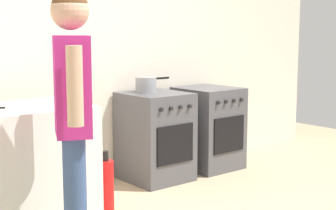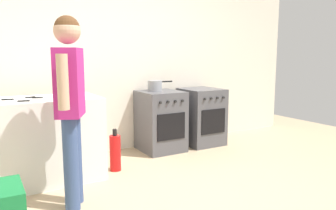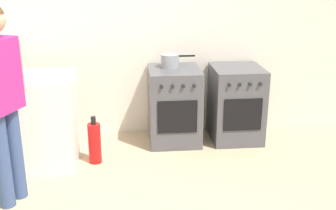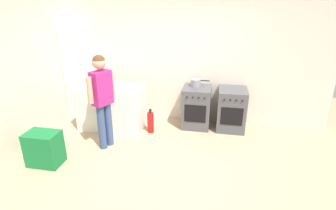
{
  "view_description": "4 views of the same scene",
  "coord_description": "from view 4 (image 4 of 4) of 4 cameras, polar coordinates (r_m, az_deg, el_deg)",
  "views": [
    {
      "loc": [
        -2.64,
        -2.26,
        1.44
      ],
      "look_at": [
        -0.05,
        0.9,
        0.85
      ],
      "focal_mm": 55.0,
      "sensor_mm": 36.0,
      "label": 1
    },
    {
      "loc": [
        -1.84,
        -2.43,
        1.34
      ],
      "look_at": [
        0.1,
        0.92,
        0.76
      ],
      "focal_mm": 35.0,
      "sensor_mm": 36.0,
      "label": 2
    },
    {
      "loc": [
        -0.16,
        -2.89,
        1.95
      ],
      "look_at": [
        0.18,
        0.61,
        0.76
      ],
      "focal_mm": 45.0,
      "sensor_mm": 36.0,
      "label": 3
    },
    {
      "loc": [
        0.72,
        -3.49,
        2.48
      ],
      "look_at": [
        -0.07,
        0.61,
        0.81
      ],
      "focal_mm": 28.0,
      "sensor_mm": 36.0,
      "label": 4
    }
  ],
  "objects": [
    {
      "name": "recycling_crate_upper",
      "position": [
        4.63,
        -25.61,
        -7.06
      ],
      "size": [
        0.52,
        0.36,
        0.28
      ],
      "primitive_type": "cube",
      "color": "#197238",
      "rests_on": "recycling_crate_lower"
    },
    {
      "name": "knife_utility",
      "position": [
        5.47,
        -12.94,
        4.41
      ],
      "size": [
        0.25,
        0.12,
        0.01
      ],
      "color": "silver",
      "rests_on": "counter_unit"
    },
    {
      "name": "knife_chef",
      "position": [
        5.31,
        -11.37,
        4.02
      ],
      "size": [
        0.29,
        0.16,
        0.01
      ],
      "color": "silver",
      "rests_on": "counter_unit"
    },
    {
      "name": "oven_right",
      "position": [
        5.48,
        13.63,
        -0.93
      ],
      "size": [
        0.56,
        0.62,
        0.85
      ],
      "color": "#4C4C51",
      "rests_on": "ground"
    },
    {
      "name": "fire_extinguisher",
      "position": [
        5.27,
        -3.82,
        -3.77
      ],
      "size": [
        0.13,
        0.13,
        0.5
      ],
      "color": "red",
      "rests_on": "ground"
    },
    {
      "name": "counter_unit",
      "position": [
        5.52,
        -11.98,
        -0.36
      ],
      "size": [
        1.3,
        0.7,
        0.9
      ],
      "primitive_type": "cube",
      "color": "silver",
      "rests_on": "ground"
    },
    {
      "name": "knife_paring",
      "position": [
        5.28,
        -14.69,
        3.64
      ],
      "size": [
        0.21,
        0.06,
        0.01
      ],
      "color": "silver",
      "rests_on": "counter_unit"
    },
    {
      "name": "larder_cabinet",
      "position": [
        6.17,
        -18.92,
        6.67
      ],
      "size": [
        0.48,
        0.44,
        2.0
      ],
      "primitive_type": "cube",
      "color": "silver",
      "rests_on": "ground"
    },
    {
      "name": "person",
      "position": [
        4.59,
        -14.16,
        2.33
      ],
      "size": [
        0.33,
        0.52,
        1.68
      ],
      "color": "#384C7A",
      "rests_on": "ground"
    },
    {
      "name": "side_wall_left",
      "position": [
        5.25,
        -28.9,
        6.02
      ],
      "size": [
        0.1,
        3.1,
        2.6
      ],
      "primitive_type": "cube",
      "color": "silver",
      "rests_on": "ground"
    },
    {
      "name": "oven_left",
      "position": [
        5.49,
        6.22,
        -0.41
      ],
      "size": [
        0.57,
        0.62,
        0.85
      ],
      "color": "#4C4C51",
      "rests_on": "ground"
    },
    {
      "name": "knife_carving",
      "position": [
        5.54,
        -15.59,
        4.39
      ],
      "size": [
        0.33,
        0.08,
        0.01
      ],
      "color": "silver",
      "rests_on": "counter_unit"
    },
    {
      "name": "back_wall",
      "position": [
        5.62,
        3.33,
        9.55
      ],
      "size": [
        6.0,
        0.1,
        2.6
      ],
      "primitive_type": "cube",
      "color": "silver",
      "rests_on": "ground"
    },
    {
      "name": "pot",
      "position": [
        5.4,
        6.06,
        4.85
      ],
      "size": [
        0.38,
        0.2,
        0.15
      ],
      "color": "gray",
      "rests_on": "oven_left"
    },
    {
      "name": "ground_plane",
      "position": [
        4.35,
        -0.65,
        -13.09
      ],
      "size": [
        8.0,
        8.0,
        0.0
      ],
      "primitive_type": "plane",
      "color": "tan"
    },
    {
      "name": "recycling_crate_lower",
      "position": [
        4.76,
        -25.06,
        -10.02
      ],
      "size": [
        0.52,
        0.36,
        0.28
      ],
      "primitive_type": "cube",
      "color": "#197238",
      "rests_on": "ground"
    }
  ]
}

